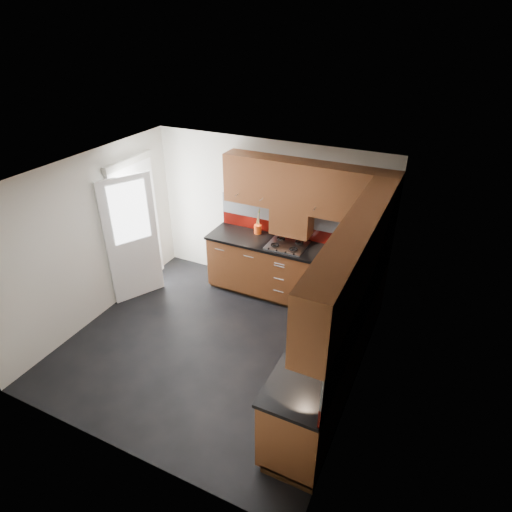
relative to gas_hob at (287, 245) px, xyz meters
The scene contains 14 objects.
room 1.63m from the gas_hob, 107.03° to the right, with size 4.00×3.80×2.64m.
base_cabinets 1.10m from the gas_hob, 50.67° to the right, with size 2.70×3.20×0.95m.
countertop 0.98m from the gas_hob, 51.77° to the right, with size 2.72×3.22×0.04m.
backsplash 1.02m from the gas_hob, 33.28° to the right, with size 2.70×3.20×0.54m.
upper_cabinets 1.36m from the gas_hob, 41.51° to the right, with size 2.50×3.20×0.72m.
extractor_hood 0.37m from the gas_hob, 90.00° to the left, with size 0.60×0.33×0.40m, color #582A13.
glass_cabinet 1.61m from the gas_hob, 17.76° to the right, with size 0.32×0.80×0.66m.
back_door 2.35m from the gas_hob, 162.10° to the right, with size 0.42×1.19×2.04m.
gas_hob is the anchor object (origin of this frame).
utensil_pot 0.61m from the gas_hob, 161.17° to the left, with size 0.12×0.12×0.41m.
toaster 0.99m from the gas_hob, ahead, with size 0.29×0.23×0.19m.
food_processor 1.19m from the gas_hob, 19.22° to the right, with size 0.19×0.19×0.31m.
paper_towel 1.31m from the gas_hob, 22.91° to the right, with size 0.12×0.12×0.25m, color white.
orange_cloth 1.16m from the gas_hob, 19.62° to the right, with size 0.15×0.13×0.02m, color #DA5718.
Camera 1 is at (2.45, -3.78, 3.96)m, focal length 30.00 mm.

